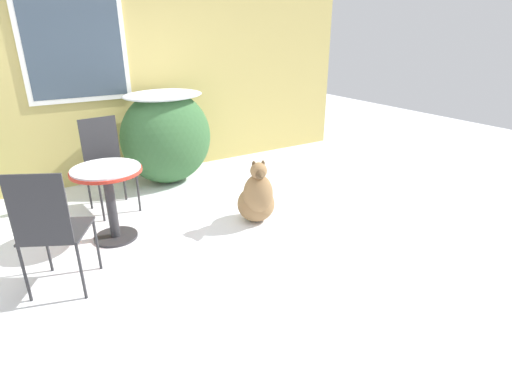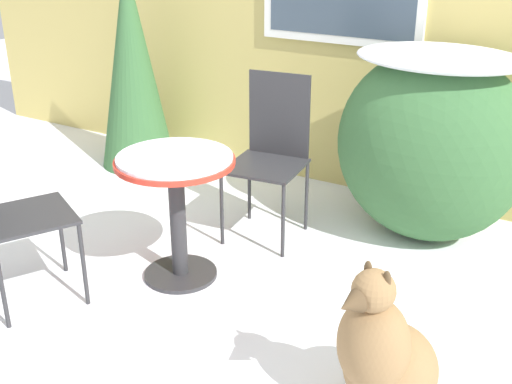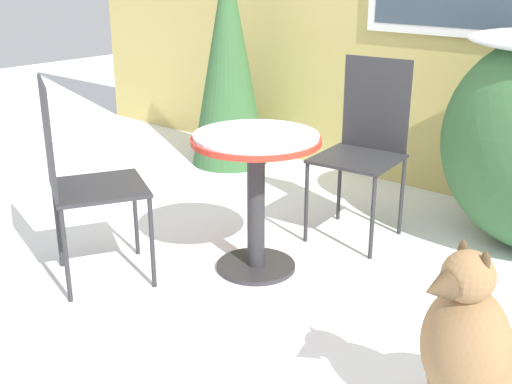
# 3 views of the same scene
# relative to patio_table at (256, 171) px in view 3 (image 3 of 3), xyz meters

# --- Properties ---
(ground_plane) EXTENTS (16.00, 16.00, 0.00)m
(ground_plane) POSITION_rel_patio_table_xyz_m (0.39, -0.36, -0.57)
(ground_plane) COLOR white
(evergreen_bush) EXTENTS (0.63, 0.63, 1.73)m
(evergreen_bush) POSITION_rel_patio_table_xyz_m (-1.48, 1.36, 0.29)
(evergreen_bush) COLOR #386638
(evergreen_bush) RESTS_ON ground_plane
(patio_table) EXTENTS (0.68, 0.68, 0.77)m
(patio_table) POSITION_rel_patio_table_xyz_m (0.00, 0.00, 0.00)
(patio_table) COLOR #2D2D30
(patio_table) RESTS_ON ground_plane
(patio_chair_near_table) EXTENTS (0.52, 0.52, 1.08)m
(patio_chair_near_table) POSITION_rel_patio_table_xyz_m (0.17, 0.80, 0.02)
(patio_chair_near_table) COLOR #2D2D30
(patio_chair_near_table) RESTS_ON ground_plane
(patio_chair_far_side) EXTENTS (0.63, 0.63, 1.08)m
(patio_chair_far_side) POSITION_rel_patio_table_xyz_m (-0.59, -0.69, 0.02)
(patio_chair_far_side) COLOR #2D2D30
(patio_chair_far_side) RESTS_ON ground_plane
(dog) EXTENTS (0.54, 0.60, 0.75)m
(dog) POSITION_rel_patio_table_xyz_m (1.44, -0.46, -0.29)
(dog) COLOR #937047
(dog) RESTS_ON ground_plane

